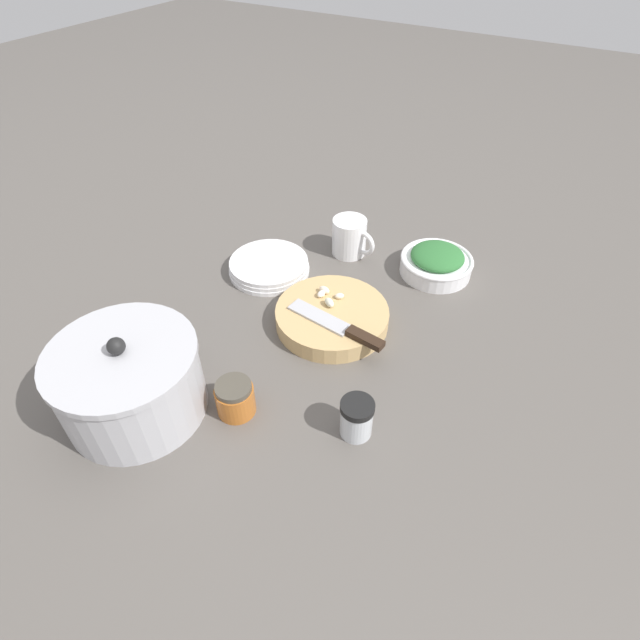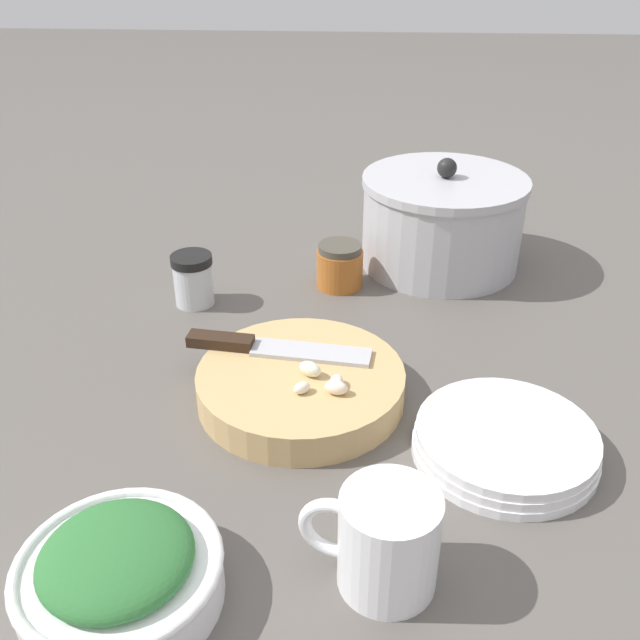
{
  "view_description": "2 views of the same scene",
  "coord_description": "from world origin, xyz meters",
  "px_view_note": "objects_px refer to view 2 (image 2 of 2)",
  "views": [
    {
      "loc": [
        -0.6,
        -0.4,
        0.69
      ],
      "look_at": [
        -0.0,
        -0.04,
        0.05
      ],
      "focal_mm": 28.0,
      "sensor_mm": 36.0,
      "label": 1
    },
    {
      "loc": [
        0.67,
        0.02,
        0.47
      ],
      "look_at": [
        0.01,
        -0.02,
        0.08
      ],
      "focal_mm": 40.0,
      "sensor_mm": 36.0,
      "label": 2
    }
  ],
  "objects_px": {
    "cutting_board": "(301,385)",
    "spice_jar": "(193,279)",
    "chef_knife": "(267,347)",
    "honey_jar": "(340,266)",
    "plate_stack": "(505,442)",
    "coffee_mug": "(385,540)",
    "herb_bowl": "(119,572)",
    "garlic_cloves": "(322,380)",
    "stock_pot": "(442,221)"
  },
  "relations": [
    {
      "from": "herb_bowl",
      "to": "coffee_mug",
      "type": "xyz_separation_m",
      "value": [
        -0.03,
        0.2,
        0.01
      ]
    },
    {
      "from": "cutting_board",
      "to": "chef_knife",
      "type": "xyz_separation_m",
      "value": [
        -0.04,
        -0.04,
        0.02
      ]
    },
    {
      "from": "coffee_mug",
      "to": "stock_pot",
      "type": "relative_size",
      "value": 0.47
    },
    {
      "from": "coffee_mug",
      "to": "honey_jar",
      "type": "relative_size",
      "value": 1.72
    },
    {
      "from": "coffee_mug",
      "to": "plate_stack",
      "type": "xyz_separation_m",
      "value": [
        -0.16,
        0.12,
        -0.03
      ]
    },
    {
      "from": "garlic_cloves",
      "to": "cutting_board",
      "type": "bearing_deg",
      "value": -135.44
    },
    {
      "from": "garlic_cloves",
      "to": "coffee_mug",
      "type": "xyz_separation_m",
      "value": [
        0.21,
        0.06,
        0.0
      ]
    },
    {
      "from": "coffee_mug",
      "to": "honey_jar",
      "type": "xyz_separation_m",
      "value": [
        -0.51,
        -0.06,
        -0.01
      ]
    },
    {
      "from": "chef_knife",
      "to": "plate_stack",
      "type": "height_order",
      "value": "chef_knife"
    },
    {
      "from": "plate_stack",
      "to": "stock_pot",
      "type": "xyz_separation_m",
      "value": [
        -0.43,
        -0.03,
        0.05
      ]
    },
    {
      "from": "cutting_board",
      "to": "spice_jar",
      "type": "height_order",
      "value": "spice_jar"
    },
    {
      "from": "cutting_board",
      "to": "plate_stack",
      "type": "height_order",
      "value": "cutting_board"
    },
    {
      "from": "garlic_cloves",
      "to": "spice_jar",
      "type": "xyz_separation_m",
      "value": [
        -0.23,
        -0.19,
        -0.01
      ]
    },
    {
      "from": "chef_knife",
      "to": "coffee_mug",
      "type": "bearing_deg",
      "value": 31.44
    },
    {
      "from": "chef_knife",
      "to": "spice_jar",
      "type": "height_order",
      "value": "spice_jar"
    },
    {
      "from": "chef_knife",
      "to": "honey_jar",
      "type": "xyz_separation_m",
      "value": [
        -0.23,
        0.07,
        -0.01
      ]
    },
    {
      "from": "coffee_mug",
      "to": "chef_knife",
      "type": "bearing_deg",
      "value": -155.11
    },
    {
      "from": "chef_knife",
      "to": "spice_jar",
      "type": "bearing_deg",
      "value": -137.56
    },
    {
      "from": "chef_knife",
      "to": "honey_jar",
      "type": "height_order",
      "value": "honey_jar"
    },
    {
      "from": "cutting_board",
      "to": "spice_jar",
      "type": "bearing_deg",
      "value": -141.83
    },
    {
      "from": "garlic_cloves",
      "to": "stock_pot",
      "type": "bearing_deg",
      "value": 157.88
    },
    {
      "from": "chef_knife",
      "to": "garlic_cloves",
      "type": "distance_m",
      "value": 0.09
    },
    {
      "from": "herb_bowl",
      "to": "plate_stack",
      "type": "distance_m",
      "value": 0.38
    },
    {
      "from": "garlic_cloves",
      "to": "plate_stack",
      "type": "bearing_deg",
      "value": 73.87
    },
    {
      "from": "chef_knife",
      "to": "plate_stack",
      "type": "xyz_separation_m",
      "value": [
        0.12,
        0.25,
        -0.03
      ]
    },
    {
      "from": "herb_bowl",
      "to": "plate_stack",
      "type": "height_order",
      "value": "herb_bowl"
    },
    {
      "from": "cutting_board",
      "to": "stock_pot",
      "type": "relative_size",
      "value": 0.95
    },
    {
      "from": "garlic_cloves",
      "to": "stock_pot",
      "type": "relative_size",
      "value": 0.25
    },
    {
      "from": "coffee_mug",
      "to": "stock_pot",
      "type": "height_order",
      "value": "stock_pot"
    },
    {
      "from": "coffee_mug",
      "to": "spice_jar",
      "type": "bearing_deg",
      "value": -150.68
    },
    {
      "from": "plate_stack",
      "to": "herb_bowl",
      "type": "bearing_deg",
      "value": -59.76
    },
    {
      "from": "garlic_cloves",
      "to": "herb_bowl",
      "type": "relative_size",
      "value": 0.37
    },
    {
      "from": "chef_knife",
      "to": "honey_jar",
      "type": "bearing_deg",
      "value": 169.02
    },
    {
      "from": "herb_bowl",
      "to": "coffee_mug",
      "type": "distance_m",
      "value": 0.21
    },
    {
      "from": "plate_stack",
      "to": "honey_jar",
      "type": "xyz_separation_m",
      "value": [
        -0.35,
        -0.18,
        0.02
      ]
    },
    {
      "from": "chef_knife",
      "to": "honey_jar",
      "type": "relative_size",
      "value": 3.21
    },
    {
      "from": "honey_jar",
      "to": "plate_stack",
      "type": "bearing_deg",
      "value": 26.89
    },
    {
      "from": "cutting_board",
      "to": "stock_pot",
      "type": "xyz_separation_m",
      "value": [
        -0.35,
        0.18,
        0.05
      ]
    },
    {
      "from": "plate_stack",
      "to": "stock_pot",
      "type": "bearing_deg",
      "value": -175.93
    },
    {
      "from": "plate_stack",
      "to": "garlic_cloves",
      "type": "bearing_deg",
      "value": -106.13
    },
    {
      "from": "stock_pot",
      "to": "plate_stack",
      "type": "bearing_deg",
      "value": 4.07
    },
    {
      "from": "stock_pot",
      "to": "spice_jar",
      "type": "bearing_deg",
      "value": -66.94
    },
    {
      "from": "chef_knife",
      "to": "stock_pot",
      "type": "height_order",
      "value": "stock_pot"
    },
    {
      "from": "spice_jar",
      "to": "plate_stack",
      "type": "distance_m",
      "value": 0.47
    },
    {
      "from": "spice_jar",
      "to": "coffee_mug",
      "type": "bearing_deg",
      "value": 29.32
    },
    {
      "from": "coffee_mug",
      "to": "herb_bowl",
      "type": "bearing_deg",
      "value": -81.49
    },
    {
      "from": "garlic_cloves",
      "to": "honey_jar",
      "type": "relative_size",
      "value": 0.91
    },
    {
      "from": "spice_jar",
      "to": "stock_pot",
      "type": "xyz_separation_m",
      "value": [
        -0.14,
        0.34,
        0.03
      ]
    },
    {
      "from": "honey_jar",
      "to": "stock_pot",
      "type": "height_order",
      "value": "stock_pot"
    },
    {
      "from": "coffee_mug",
      "to": "honey_jar",
      "type": "distance_m",
      "value": 0.51
    }
  ]
}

